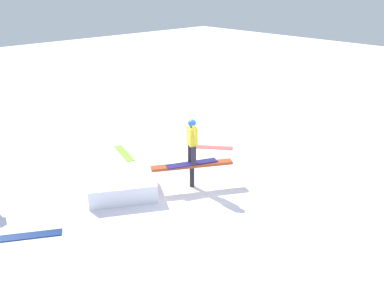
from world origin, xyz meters
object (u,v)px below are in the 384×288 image
Objects in this scene: main_rider_on_rail at (192,142)px; loose_snowboard_navy at (29,236)px; loose_snowboard_coral at (213,147)px; rail_feature at (192,167)px; loose_snowboard_lime at (124,153)px.

loose_snowboard_navy is at bearing -166.53° from main_rider_on_rail.
loose_snowboard_coral is at bearing 38.17° from loose_snowboard_navy.
loose_snowboard_navy is (-4.49, 0.73, -0.59)m from rail_feature.
rail_feature is at bearing -162.28° from loose_snowboard_lime.
main_rider_on_rail reaches higher than rail_feature.
loose_snowboard_navy is at bearing 58.03° from loose_snowboard_coral.
rail_feature is 1.43× the size of loose_snowboard_lime.
rail_feature reaches higher than loose_snowboard_lime.
main_rider_on_rail is at bearing 0.00° from rail_feature.
rail_feature is 1.55× the size of loose_snowboard_coral.
main_rider_on_rail is at bearing 83.64° from loose_snowboard_coral.
rail_feature is 1.48× the size of loose_snowboard_navy.
main_rider_on_rail is 4.74m from loose_snowboard_navy.
loose_snowboard_lime is at bearing 113.24° from main_rider_on_rail.
loose_snowboard_navy and loose_snowboard_lime have the same top height.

